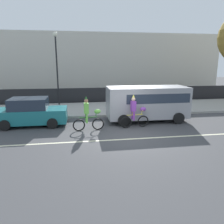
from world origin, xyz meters
name	(u,v)px	position (x,y,z in m)	size (l,w,h in m)	color
ground_plane	(130,136)	(0.00, 0.00, 0.00)	(80.00, 80.00, 0.00)	#424244
road_centre_line	(132,139)	(0.00, -0.50, 0.00)	(36.00, 0.14, 0.01)	beige
sidewalk_curb	(111,108)	(0.00, 6.50, 0.07)	(60.00, 5.00, 0.15)	#9E9B93
fence_line	(106,95)	(0.00, 9.40, 0.70)	(40.00, 0.08, 1.40)	black
building_backdrop	(98,64)	(0.04, 18.00, 3.41)	(28.00, 8.00, 6.83)	beige
parade_cyclist_lime	(89,116)	(-2.03, 1.20, 0.84)	(1.72, 0.50, 1.92)	black
parade_cyclist_purple	(135,113)	(0.61, 1.37, 0.84)	(1.72, 0.50, 1.92)	black
parked_van_grey	(148,101)	(1.80, 2.70, 1.28)	(5.00, 2.22, 2.18)	#99999E
parked_car_teal	(31,113)	(-5.35, 2.74, 0.78)	(4.10, 1.92, 1.64)	#1E727A
street_lamp_post	(56,58)	(-4.20, 8.31, 3.99)	(0.36, 0.36, 5.86)	black
pedestrian_onlooker	(132,96)	(1.70, 6.58, 1.01)	(0.32, 0.20, 1.62)	#33333D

